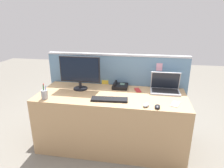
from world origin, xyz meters
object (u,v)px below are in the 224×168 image
Objects in this scene: computer_mouse_left_hand at (146,105)px; keyboard_main at (109,99)px; computer_mouse_right_hand at (157,107)px; pen_cup at (45,94)px; cell_phone_red_case at (138,90)px; desktop_monitor at (80,71)px; cell_phone_white_slab at (175,104)px; desk_phone at (120,86)px; laptop at (165,87)px.

keyboard_main is at bearing -173.56° from computer_mouse_left_hand.
computer_mouse_right_hand and computer_mouse_left_hand have the same top height.
pen_cup reaches higher than cell_phone_red_case.
computer_mouse_left_hand is (0.87, -0.40, -0.23)m from desktop_monitor.
computer_mouse_right_hand is 0.12m from computer_mouse_left_hand.
cell_phone_red_case is (1.08, 0.46, -0.05)m from pen_cup.
pen_cup is 1.25× the size of cell_phone_white_slab.
computer_mouse_right_hand is at bearing -23.15° from desktop_monitor.
computer_mouse_right_hand is 0.66× the size of cell_phone_white_slab.
desktop_monitor is at bearing 163.59° from computer_mouse_right_hand.
desktop_monitor is at bearing -174.45° from cell_phone_white_slab.
pen_cup is at bearing -161.48° from computer_mouse_left_hand.
desktop_monitor reaches higher than desk_phone.
desk_phone is at bearing 150.52° from cell_phone_red_case.
desk_phone reaches higher than cell_phone_red_case.
pen_cup is at bearing -128.73° from desktop_monitor.
desk_phone reaches higher than cell_phone_white_slab.
cell_phone_white_slab is at bearing 38.26° from computer_mouse_right_hand.
laptop reaches higher than computer_mouse_right_hand.
keyboard_main is 0.55m from computer_mouse_right_hand.
laptop is 0.53m from computer_mouse_right_hand.
pen_cup is at bearing -178.05° from keyboard_main.
desktop_monitor is 0.80m from cell_phone_red_case.
desktop_monitor reaches higher than computer_mouse_right_hand.
computer_mouse_right_hand reaches higher than keyboard_main.
cell_phone_red_case is at bearing 23.28° from pen_cup.
computer_mouse_right_hand is at bearing -16.17° from keyboard_main.
laptop is 2.42× the size of cell_phone_red_case.
desk_phone is at bearing 143.30° from computer_mouse_left_hand.
keyboard_main is 0.75m from cell_phone_white_slab.
keyboard_main is at bearing 6.19° from pen_cup.
computer_mouse_left_hand is 1.19m from pen_cup.
pen_cup is at bearing -156.84° from cell_phone_white_slab.
desk_phone is 0.73m from computer_mouse_right_hand.
desktop_monitor is 2.86× the size of pen_cup.
computer_mouse_left_hand is 0.66× the size of cell_phone_white_slab.
desktop_monitor is at bearing 174.21° from computer_mouse_left_hand.
pen_cup reaches higher than keyboard_main.
cell_phone_red_case is (-0.35, -0.02, -0.06)m from laptop.
keyboard_main is 0.49m from cell_phone_red_case.
computer_mouse_right_hand is (-0.12, -0.51, -0.05)m from laptop.
computer_mouse_right_hand is (0.48, -0.55, -0.01)m from desk_phone.
keyboard_main is at bearing -148.95° from laptop.
computer_mouse_left_hand is at bearing -93.66° from cell_phone_red_case.
pen_cup reaches higher than computer_mouse_left_hand.
desktop_monitor reaches higher than keyboard_main.
desktop_monitor is 3.53× the size of cell_phone_red_case.
desktop_monitor is 5.40× the size of computer_mouse_left_hand.
pen_cup is (-0.83, -0.52, 0.03)m from desk_phone.
desktop_monitor is at bearing 141.26° from keyboard_main.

